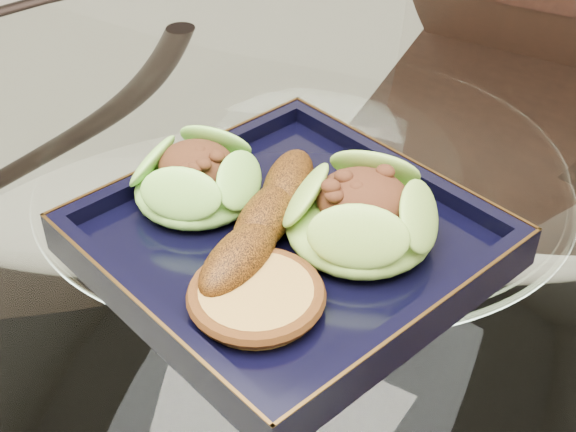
% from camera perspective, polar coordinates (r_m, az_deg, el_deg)
% --- Properties ---
extents(dining_table, '(1.13, 1.13, 0.77)m').
position_cam_1_polar(dining_table, '(0.78, 0.91, -9.24)').
color(dining_table, white).
rests_on(dining_table, ground).
extents(dining_chair, '(0.44, 0.44, 0.93)m').
position_cam_1_polar(dining_chair, '(1.11, 14.64, 0.48)').
color(dining_chair, black).
rests_on(dining_chair, ground).
extents(navy_plate, '(0.36, 0.36, 0.02)m').
position_cam_1_polar(navy_plate, '(0.62, -0.00, -2.18)').
color(navy_plate, black).
rests_on(navy_plate, dining_table).
extents(lettuce_wrap_left, '(0.13, 0.13, 0.04)m').
position_cam_1_polar(lettuce_wrap_left, '(0.65, -6.53, 2.37)').
color(lettuce_wrap_left, '#5AA630').
rests_on(lettuce_wrap_left, navy_plate).
extents(lettuce_wrap_right, '(0.14, 0.14, 0.04)m').
position_cam_1_polar(lettuce_wrap_right, '(0.60, 5.18, -0.25)').
color(lettuce_wrap_right, '#60932A').
rests_on(lettuce_wrap_right, navy_plate).
extents(roasted_plantain, '(0.05, 0.18, 0.03)m').
position_cam_1_polar(roasted_plantain, '(0.61, -1.63, -0.18)').
color(roasted_plantain, '#5A2E09').
rests_on(roasted_plantain, navy_plate).
extents(crumb_patty, '(0.09, 0.09, 0.02)m').
position_cam_1_polar(crumb_patty, '(0.55, -2.27, -5.82)').
color(crumb_patty, '#AD7E39').
rests_on(crumb_patty, navy_plate).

